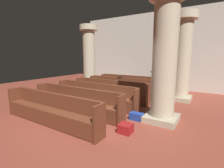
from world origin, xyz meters
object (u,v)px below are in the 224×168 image
(lectern, at_px, (155,82))
(pillar_aisle_rear, at_px, (165,56))
(kneeler_box_blue, at_px, (137,116))
(pew_row_0, at_px, (130,83))
(pew_row_1, at_px, (121,86))
(pew_row_2, at_px, (110,89))
(pew_row_5, at_px, (50,108))
(pew_row_4, at_px, (76,100))
(pillar_aisle_side, at_px, (182,56))
(kneeler_box_red, at_px, (126,128))
(pillar_far_side, at_px, (89,56))
(pew_row_3, at_px, (95,94))
(hymn_book, at_px, (120,77))

(lectern, bearing_deg, pillar_aisle_rear, -69.91)
(pillar_aisle_rear, relative_size, kneeler_box_blue, 9.28)
(pew_row_0, xyz_separation_m, pew_row_1, (0.00, -1.04, 0.00))
(pew_row_2, distance_m, lectern, 3.40)
(pew_row_1, xyz_separation_m, pew_row_5, (0.00, -4.17, 0.00))
(pew_row_4, height_order, pillar_aisle_side, pillar_aisle_side)
(pew_row_1, xyz_separation_m, pillar_aisle_side, (2.65, 0.61, 1.47))
(pew_row_1, height_order, kneeler_box_blue, pew_row_1)
(lectern, height_order, kneeler_box_red, lectern)
(pillar_far_side, xyz_separation_m, kneeler_box_red, (4.69, -4.19, -1.82))
(kneeler_box_blue, bearing_deg, pew_row_3, 166.09)
(pew_row_1, distance_m, pillar_aisle_rear, 3.78)
(lectern, distance_m, kneeler_box_red, 5.83)
(pew_row_3, bearing_deg, pillar_aisle_side, 45.44)
(pew_row_3, relative_size, lectern, 3.33)
(pew_row_3, bearing_deg, pew_row_2, 90.00)
(pew_row_3, bearing_deg, pew_row_5, -90.00)
(pew_row_2, bearing_deg, kneeler_box_red, -49.82)
(pew_row_5, relative_size, kneeler_box_blue, 8.96)
(pillar_aisle_rear, bearing_deg, pew_row_3, 176.21)
(hymn_book, relative_size, kneeler_box_blue, 0.47)
(pew_row_2, relative_size, pew_row_4, 1.00)
(pew_row_3, height_order, pillar_aisle_rear, pillar_aisle_rear)
(pillar_aisle_side, bearing_deg, hymn_book, -171.50)
(pew_row_0, distance_m, lectern, 1.55)
(pew_row_3, bearing_deg, hymn_book, 93.95)
(pew_row_1, xyz_separation_m, pew_row_3, (0.00, -2.08, 0.00))
(pillar_aisle_rear, distance_m, lectern, 4.98)
(pillar_aisle_side, xyz_separation_m, kneeler_box_red, (-0.56, -4.12, -1.82))
(pillar_aisle_side, relative_size, pillar_aisle_rear, 1.00)
(pillar_aisle_rear, relative_size, hymn_book, 19.66)
(pew_row_5, bearing_deg, hymn_book, 92.06)
(pillar_far_side, bearing_deg, lectern, 23.01)
(pew_row_2, relative_size, pillar_aisle_side, 0.97)
(pew_row_0, distance_m, pillar_aisle_rear, 4.48)
(pillar_aisle_side, relative_size, lectern, 3.44)
(pew_row_3, height_order, kneeler_box_red, pew_row_3)
(pew_row_0, bearing_deg, pew_row_3, -90.00)
(pew_row_2, distance_m, pew_row_3, 1.04)
(kneeler_box_blue, bearing_deg, kneeler_box_red, -83.17)
(pillar_aisle_side, distance_m, kneeler_box_red, 4.54)
(pillar_aisle_side, bearing_deg, pew_row_3, -134.56)
(kneeler_box_blue, bearing_deg, pew_row_1, 127.52)
(pew_row_3, height_order, pew_row_5, same)
(pillar_far_side, bearing_deg, pew_row_1, -14.46)
(pew_row_1, bearing_deg, hymn_book, 129.97)
(pillar_aisle_rear, relative_size, kneeler_box_red, 11.15)
(pew_row_0, distance_m, pew_row_4, 4.17)
(pew_row_3, distance_m, kneeler_box_red, 2.56)
(pew_row_4, height_order, hymn_book, hymn_book)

